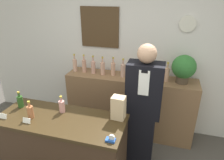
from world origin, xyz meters
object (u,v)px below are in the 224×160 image
at_px(shopkeeper, 143,110).
at_px(tape_dispenser, 111,139).
at_px(potted_plant, 184,68).
at_px(paper_bag, 118,108).

xyz_separation_m(shopkeeper, tape_dispenser, (-0.20, -0.77, 0.13)).
relative_size(shopkeeper, potted_plant, 4.12).
relative_size(paper_bag, tape_dispenser, 2.91).
relative_size(shopkeeper, paper_bag, 6.49).
xyz_separation_m(potted_plant, tape_dispenser, (-0.66, -1.41, -0.26)).
distance_m(shopkeeper, paper_bag, 0.51).
xyz_separation_m(shopkeeper, paper_bag, (-0.22, -0.40, 0.24)).
xyz_separation_m(potted_plant, paper_bag, (-0.69, -1.03, -0.15)).
height_order(potted_plant, paper_bag, potted_plant).
bearing_deg(paper_bag, potted_plant, 56.41).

